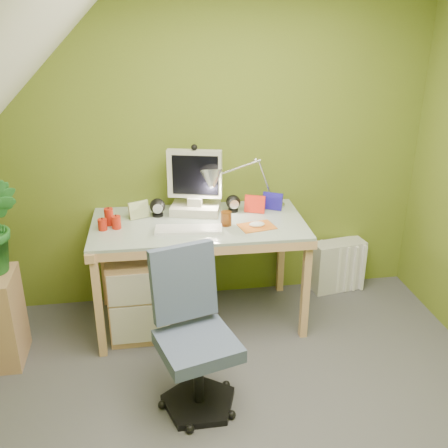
{
  "coord_description": "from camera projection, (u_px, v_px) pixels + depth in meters",
  "views": [
    {
      "loc": [
        -0.49,
        -2.08,
        2.18
      ],
      "look_at": [
        0.0,
        1.0,
        0.85
      ],
      "focal_mm": 42.0,
      "sensor_mm": 36.0,
      "label": 1
    }
  ],
  "objects": [
    {
      "name": "monitor",
      "position": [
        195.0,
        177.0,
        3.65
      ],
      "size": [
        0.43,
        0.31,
        0.53
      ],
      "primitive_type": null,
      "rotation": [
        0.0,
        0.0,
        -0.25
      ],
      "color": "beige",
      "rests_on": "desk"
    },
    {
      "name": "task_chair",
      "position": [
        198.0,
        345.0,
        2.9
      ],
      "size": [
        0.58,
        0.58,
        0.85
      ],
      "primitive_type": null,
      "rotation": [
        0.0,
        0.0,
        0.28
      ],
      "color": "#424F6C",
      "rests_on": "floor"
    },
    {
      "name": "mousepad",
      "position": [
        257.0,
        226.0,
        3.52
      ],
      "size": [
        0.26,
        0.21,
        0.01
      ],
      "primitive_type": "cube",
      "rotation": [
        0.0,
        0.0,
        0.2
      ],
      "color": "orange",
      "rests_on": "desk"
    },
    {
      "name": "keyboard",
      "position": [
        189.0,
        230.0,
        3.45
      ],
      "size": [
        0.46,
        0.19,
        0.02
      ],
      "primitive_type": "cube",
      "rotation": [
        0.0,
        0.0,
        -0.13
      ],
      "color": "white",
      "rests_on": "desk"
    },
    {
      "name": "radiator",
      "position": [
        338.0,
        265.0,
        4.24
      ],
      "size": [
        0.44,
        0.23,
        0.41
      ],
      "primitive_type": "cube",
      "rotation": [
        0.0,
        0.0,
        0.16
      ],
      "color": "silver",
      "rests_on": "floor"
    },
    {
      "name": "side_ledge",
      "position": [
        1.0,
        318.0,
        3.34
      ],
      "size": [
        0.23,
        0.36,
        0.62
      ],
      "primitive_type": "cube",
      "color": "tan",
      "rests_on": "floor"
    },
    {
      "name": "photo_frame_green",
      "position": [
        139.0,
        210.0,
        3.64
      ],
      "size": [
        0.14,
        0.07,
        0.12
      ],
      "primitive_type": "cube",
      "rotation": [
        0.0,
        0.0,
        0.38
      ],
      "color": "#A7B57C",
      "rests_on": "desk"
    },
    {
      "name": "speaker_right",
      "position": [
        233.0,
        203.0,
        3.75
      ],
      "size": [
        0.11,
        0.11,
        0.13
      ],
      "primitive_type": null,
      "rotation": [
        0.0,
        0.0,
        0.03
      ],
      "color": "black",
      "rests_on": "desk"
    },
    {
      "name": "photo_frame_red",
      "position": [
        255.0,
        204.0,
        3.74
      ],
      "size": [
        0.14,
        0.08,
        0.13
      ],
      "primitive_type": "cube",
      "rotation": [
        0.0,
        0.0,
        -0.39
      ],
      "color": "red",
      "rests_on": "desk"
    },
    {
      "name": "floor",
      "position": [
        253.0,
        442.0,
        2.82
      ],
      "size": [
        3.2,
        3.2,
        0.01
      ],
      "primitive_type": "cube",
      "color": "#49494E",
      "rests_on": "ground"
    },
    {
      "name": "wall_back",
      "position": [
        211.0,
        148.0,
        3.8
      ],
      "size": [
        3.2,
        0.01,
        2.4
      ],
      "primitive_type": "cube",
      "color": "olive",
      "rests_on": "floor"
    },
    {
      "name": "desk_lamp",
      "position": [
        258.0,
        172.0,
        3.71
      ],
      "size": [
        0.55,
        0.29,
        0.57
      ],
      "primitive_type": null,
      "rotation": [
        0.0,
        0.0,
        0.13
      ],
      "color": "silver",
      "rests_on": "desk"
    },
    {
      "name": "speaker_left",
      "position": [
        157.0,
        207.0,
        3.67
      ],
      "size": [
        0.12,
        0.12,
        0.13
      ],
      "primitive_type": null,
      "rotation": [
        0.0,
        0.0,
        0.09
      ],
      "color": "black",
      "rests_on": "desk"
    },
    {
      "name": "photo_frame_blue",
      "position": [
        273.0,
        201.0,
        3.79
      ],
      "size": [
        0.14,
        0.09,
        0.12
      ],
      "primitive_type": "cube",
      "rotation": [
        0.0,
        0.0,
        -0.51
      ],
      "color": "#1E169A",
      "rests_on": "desk"
    },
    {
      "name": "candle_cluster",
      "position": [
        109.0,
        219.0,
        3.49
      ],
      "size": [
        0.17,
        0.15,
        0.12
      ],
      "primitive_type": null,
      "rotation": [
        0.0,
        0.0,
        0.11
      ],
      "color": "red",
      "rests_on": "desk"
    },
    {
      "name": "desk",
      "position": [
        199.0,
        272.0,
        3.75
      ],
      "size": [
        1.48,
        0.76,
        0.78
      ],
      "primitive_type": null,
      "rotation": [
        0.0,
        0.0,
        -0.02
      ],
      "color": "tan",
      "rests_on": "floor"
    },
    {
      "name": "amber_tumbler",
      "position": [
        226.0,
        219.0,
        3.53
      ],
      "size": [
        0.08,
        0.08,
        0.1
      ],
      "primitive_type": "cylinder",
      "rotation": [
        0.0,
        0.0,
        0.09
      ],
      "color": "brown",
      "rests_on": "desk"
    },
    {
      "name": "mouse",
      "position": [
        257.0,
        224.0,
        3.51
      ],
      "size": [
        0.12,
        0.09,
        0.04
      ],
      "primitive_type": "ellipsoid",
      "rotation": [
        0.0,
        0.0,
        0.2
      ],
      "color": "white",
      "rests_on": "mousepad"
    },
    {
      "name": "slope_ceiling",
      "position": [
        0.0,
        98.0,
        1.94
      ],
      "size": [
        1.1,
        3.2,
        1.1
      ],
      "primitive_type": "cube",
      "color": "white",
      "rests_on": "wall_left"
    }
  ]
}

